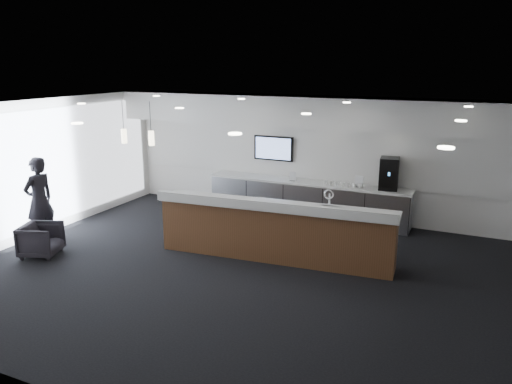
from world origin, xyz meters
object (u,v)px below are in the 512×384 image
at_px(service_counter, 275,230).
at_px(armchair, 41,240).
at_px(coffee_machine, 389,174).
at_px(lounge_guest, 39,200).

xyz_separation_m(service_counter, armchair, (-4.29, -1.83, -0.25)).
bearing_deg(coffee_machine, service_counter, -127.89).
relative_size(service_counter, lounge_guest, 2.55).
bearing_deg(coffee_machine, armchair, -149.31).
bearing_deg(lounge_guest, service_counter, 108.63).
bearing_deg(service_counter, lounge_guest, -170.67).
distance_m(service_counter, lounge_guest, 5.06).
relative_size(service_counter, armchair, 6.59).
xyz_separation_m(service_counter, coffee_machine, (1.65, 2.76, 0.74)).
relative_size(armchair, lounge_guest, 0.39).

